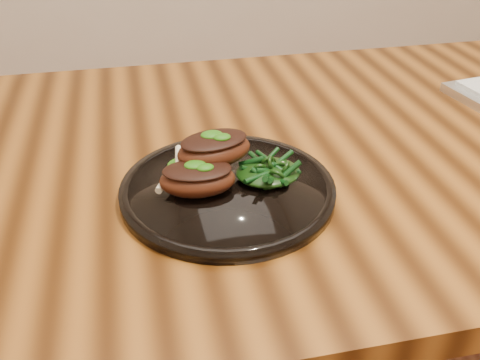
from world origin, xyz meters
name	(u,v)px	position (x,y,z in m)	size (l,w,h in m)	color
desk	(380,176)	(0.00, 0.00, 0.67)	(1.60, 0.80, 0.75)	#381B07
plate	(228,189)	(-0.29, -0.12, 0.76)	(0.28, 0.28, 0.02)	black
lamb_chop_front	(197,178)	(-0.33, -0.13, 0.79)	(0.11, 0.08, 0.04)	#461B0D
lamb_chop_back	(214,148)	(-0.30, -0.09, 0.81)	(0.11, 0.09, 0.05)	#461B0D
herb_smear	(194,163)	(-0.32, -0.06, 0.77)	(0.08, 0.05, 0.00)	#154E08
greens_heap	(268,168)	(-0.23, -0.12, 0.78)	(0.09, 0.08, 0.03)	black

